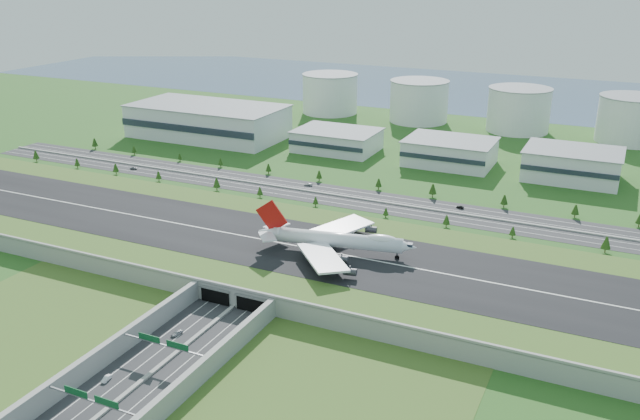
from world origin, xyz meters
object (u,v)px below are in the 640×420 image
at_px(car_2, 229,338).
at_px(car_0, 177,333).
at_px(car_7, 308,184).
at_px(boeing_747, 336,240).
at_px(fuel_tank_a, 330,94).
at_px(car_1, 106,379).
at_px(car_4, 134,168).
at_px(car_5, 460,207).

bearing_deg(car_2, car_0, 27.14).
bearing_deg(car_7, car_0, -3.18).
height_order(boeing_747, car_2, boeing_747).
xyz_separation_m(car_0, car_2, (19.67, 5.53, -0.02)).
xyz_separation_m(fuel_tank_a, car_1, (108.85, -422.07, -16.64)).
height_order(fuel_tank_a, car_1, fuel_tank_a).
bearing_deg(car_4, boeing_747, -127.45).
bearing_deg(boeing_747, fuel_tank_a, 104.05).
bearing_deg(car_5, fuel_tank_a, -128.38).
distance_m(car_1, car_2, 46.04).
bearing_deg(car_1, car_2, 52.58).
xyz_separation_m(car_1, car_7, (-31.17, 217.27, 0.06)).
bearing_deg(car_7, car_2, 3.12).
distance_m(car_2, car_4, 237.70).
distance_m(car_1, car_4, 251.10).
relative_size(boeing_747, car_7, 13.32).
xyz_separation_m(car_0, car_7, (-34.74, 183.05, -0.06)).
bearing_deg(car_4, car_1, -155.19).
height_order(car_4, car_7, car_4).
bearing_deg(boeing_747, car_4, 144.65).
xyz_separation_m(car_1, car_4, (-153.39, 198.80, 0.06)).
bearing_deg(car_4, car_7, -94.25).
distance_m(fuel_tank_a, car_5, 269.99).
bearing_deg(car_5, car_0, -7.43).
xyz_separation_m(car_2, car_5, (42.20, 176.80, -0.12)).
bearing_deg(boeing_747, car_0, -121.76).
height_order(boeing_747, car_1, boeing_747).
bearing_deg(fuel_tank_a, car_2, -70.94).
height_order(boeing_747, car_4, boeing_747).
relative_size(car_1, car_4, 0.96).
bearing_deg(car_2, car_7, -61.51).
height_order(car_2, car_5, car_2).
distance_m(fuel_tank_a, boeing_747, 340.42).
relative_size(boeing_747, car_2, 12.24).
bearing_deg(fuel_tank_a, car_5, -49.70).
distance_m(car_4, car_7, 123.61).
xyz_separation_m(car_4, car_7, (122.22, 18.46, -0.00)).
height_order(car_1, car_7, car_7).
relative_size(car_2, car_4, 1.27).
relative_size(fuel_tank_a, boeing_747, 0.68).
xyz_separation_m(boeing_747, car_0, (-30.29, -78.80, -13.50)).
distance_m(fuel_tank_a, car_1, 436.19).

